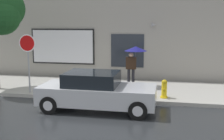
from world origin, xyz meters
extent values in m
plane|color=#282B2D|center=(0.00, 0.00, 0.00)|extent=(60.00, 60.00, 0.00)
cube|color=#A3A099|center=(0.00, 3.00, 0.07)|extent=(20.00, 4.00, 0.15)
cube|color=#9E998E|center=(0.00, 5.50, 3.50)|extent=(20.00, 0.40, 7.00)
cube|color=black|center=(-2.01, 5.27, 1.88)|extent=(3.72, 0.06, 2.00)
cube|color=silver|center=(-2.01, 5.24, 1.88)|extent=(3.56, 0.03, 1.84)
cube|color=#262B33|center=(1.71, 5.28, 1.70)|extent=(1.80, 0.04, 1.80)
cone|color=#99999E|center=(3.11, 5.15, 3.10)|extent=(0.22, 0.24, 0.24)
cube|color=#B7BABF|center=(1.37, -0.02, 0.59)|extent=(4.25, 1.76, 0.66)
cube|color=black|center=(1.16, -0.02, 1.16)|extent=(1.91, 1.55, 0.49)
cylinder|color=black|center=(2.94, 0.79, 0.32)|extent=(0.64, 0.22, 0.64)
cylinder|color=silver|center=(2.94, 0.79, 0.32)|extent=(0.35, 0.24, 0.35)
cylinder|color=black|center=(2.94, -0.83, 0.32)|extent=(0.64, 0.22, 0.64)
cylinder|color=silver|center=(2.94, -0.83, 0.32)|extent=(0.35, 0.24, 0.35)
cylinder|color=black|center=(-0.21, 0.79, 0.32)|extent=(0.64, 0.22, 0.64)
cylinder|color=silver|center=(-0.21, 0.79, 0.32)|extent=(0.35, 0.24, 0.35)
cylinder|color=black|center=(-0.21, -0.83, 0.32)|extent=(0.64, 0.22, 0.64)
cylinder|color=silver|center=(-0.21, -0.83, 0.32)|extent=(0.35, 0.24, 0.35)
cylinder|color=yellow|center=(3.76, 1.59, 0.47)|extent=(0.22, 0.22, 0.65)
sphere|color=gold|center=(3.76, 1.59, 0.80)|extent=(0.23, 0.23, 0.23)
cylinder|color=gold|center=(3.76, 1.43, 0.51)|extent=(0.09, 0.12, 0.09)
cylinder|color=gold|center=(3.76, 1.75, 0.51)|extent=(0.09, 0.12, 0.09)
cylinder|color=yellow|center=(3.76, 1.59, 0.18)|extent=(0.30, 0.30, 0.06)
cylinder|color=black|center=(2.04, 3.51, 0.57)|extent=(0.14, 0.14, 0.83)
cylinder|color=black|center=(2.25, 3.51, 0.57)|extent=(0.14, 0.14, 0.83)
cube|color=black|center=(2.14, 3.51, 1.28)|extent=(0.49, 0.22, 0.59)
sphere|color=tan|center=(2.14, 3.51, 1.69)|extent=(0.23, 0.23, 0.23)
cylinder|color=#4C4C51|center=(2.36, 3.51, 1.53)|extent=(0.02, 0.02, 0.90)
cone|color=navy|center=(2.36, 3.51, 1.98)|extent=(1.08, 1.08, 0.22)
sphere|color=#19471E|center=(-3.25, 1.37, 3.47)|extent=(1.62, 1.62, 1.62)
cylinder|color=gray|center=(-2.08, 1.35, 1.42)|extent=(0.07, 0.07, 2.53)
cylinder|color=white|center=(-2.08, 1.31, 2.33)|extent=(0.76, 0.02, 0.76)
cylinder|color=red|center=(-2.08, 1.30, 2.33)|extent=(0.66, 0.02, 0.66)
camera|label=1|loc=(3.82, -9.66, 3.16)|focal=44.45mm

